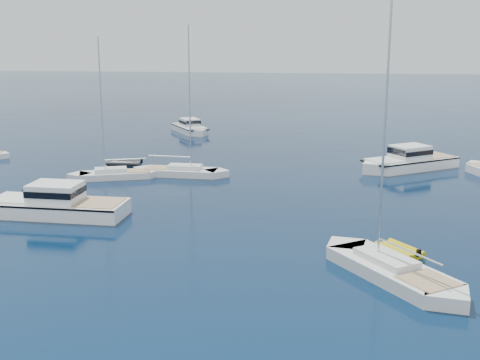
# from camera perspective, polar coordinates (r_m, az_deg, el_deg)

# --- Properties ---
(motor_cruiser_centre) EXTENTS (12.52, 4.24, 3.25)m
(motor_cruiser_centre) POSITION_cam_1_polar(r_m,az_deg,el_deg) (50.03, -16.61, -3.10)
(motor_cruiser_centre) COLOR white
(motor_cruiser_centre) RESTS_ON ground
(motor_cruiser_distant) EXTENTS (11.95, 9.77, 3.14)m
(motor_cruiser_distant) POSITION_cam_1_polar(r_m,az_deg,el_deg) (66.39, 15.03, 0.96)
(motor_cruiser_distant) COLOR white
(motor_cruiser_distant) RESTS_ON ground
(motor_cruiser_horizon) EXTENTS (7.56, 9.58, 2.50)m
(motor_cruiser_horizon) POSITION_cam_1_polar(r_m,az_deg,el_deg) (88.42, -4.55, 4.36)
(motor_cruiser_horizon) COLOR white
(motor_cruiser_horizon) RESTS_ON ground
(sailboat_mid_r) EXTENTS (9.43, 11.51, 17.52)m
(sailboat_mid_r) POSITION_cam_1_polar(r_m,az_deg,el_deg) (37.19, 13.62, -8.60)
(sailboat_mid_r) COLOR silver
(sailboat_mid_r) RESTS_ON ground
(sailboat_mid_l) EXTENTS (9.69, 5.49, 13.85)m
(sailboat_mid_l) POSITION_cam_1_polar(r_m,az_deg,el_deg) (61.36, -11.35, 0.17)
(sailboat_mid_l) COLOR silver
(sailboat_mid_l) RESTS_ON ground
(sailboat_centre) EXTENTS (10.29, 3.11, 14.96)m
(sailboat_centre) POSITION_cam_1_polar(r_m,az_deg,el_deg) (61.60, -5.41, 0.43)
(sailboat_centre) COLOR silver
(sailboat_centre) RESTS_ON ground
(tender_yellow) EXTENTS (3.39, 3.67, 0.95)m
(tender_yellow) POSITION_cam_1_polar(r_m,az_deg,el_deg) (41.15, 14.36, -6.49)
(tender_yellow) COLOR #C5B00B
(tender_yellow) RESTS_ON ground
(tender_grey_far) EXTENTS (3.81, 2.16, 0.95)m
(tender_grey_far) POSITION_cam_1_polar(r_m,az_deg,el_deg) (67.03, -10.51, 1.31)
(tender_grey_far) COLOR black
(tender_grey_far) RESTS_ON ground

